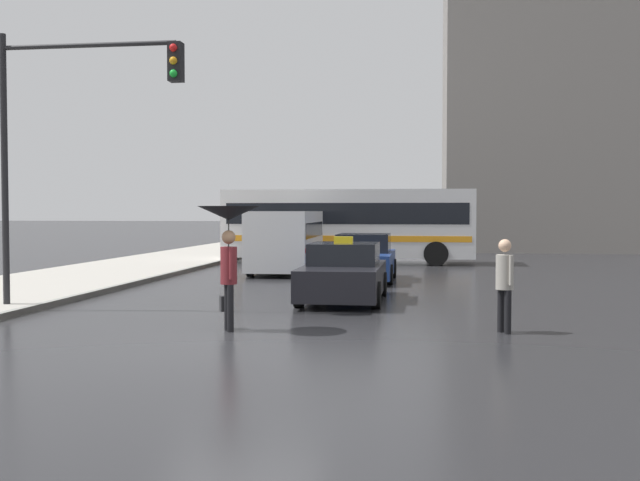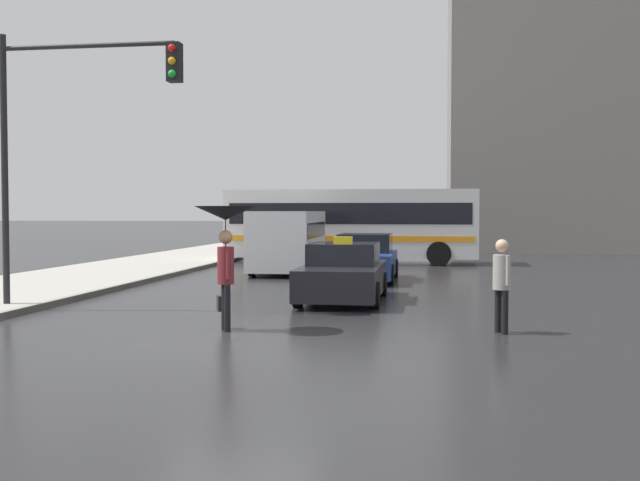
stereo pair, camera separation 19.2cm
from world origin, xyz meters
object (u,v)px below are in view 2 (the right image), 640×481
ambulance_van (288,238)px  traffic_light (72,117)px  taxi (343,274)px  pedestrian_with_umbrella (225,229)px  sedan_red (365,259)px  city_bus (351,222)px  pedestrian_man (502,278)px

ambulance_van → traffic_light: traffic_light is taller
ambulance_van → traffic_light: 11.36m
ambulance_van → traffic_light: size_ratio=0.89×
taxi → pedestrian_with_umbrella: pedestrian_with_umbrella is taller
taxi → pedestrian_with_umbrella: 5.11m
sedan_red → ambulance_van: (-2.91, 2.61, 0.54)m
pedestrian_with_umbrella → traffic_light: traffic_light is taller
ambulance_van → pedestrian_with_umbrella: size_ratio=2.37×
city_bus → ambulance_van: bearing=-17.8°
pedestrian_with_umbrella → sedan_red: bearing=-36.4°
city_bus → sedan_red: bearing=9.6°
pedestrian_with_umbrella → pedestrian_man: (4.83, 0.46, -0.85)m
ambulance_van → pedestrian_man: size_ratio=3.20×
ambulance_van → taxi: bearing=108.3°
sedan_red → ambulance_van: ambulance_van is taller
pedestrian_man → city_bus: bearing=167.7°
pedestrian_man → taxi: bearing=-169.2°
taxi → pedestrian_man: pedestrian_man is taller
sedan_red → taxi: bearing=89.6°
city_bus → pedestrian_man: 17.88m
taxi → city_bus: bearing=-84.7°
taxi → sedan_red: 5.34m
taxi → traffic_light: (-5.42, -2.72, 3.48)m
taxi → sedan_red: size_ratio=0.99×
city_bus → traffic_light: 16.48m
traffic_light → pedestrian_man: bearing=-10.1°
sedan_red → pedestrian_man: (3.25, -9.61, 0.31)m
taxi → sedan_red: bearing=-90.4°
pedestrian_with_umbrella → traffic_light: 4.93m
pedestrian_with_umbrella → ambulance_van: bearing=-21.5°
sedan_red → pedestrian_man: pedestrian_man is taller
ambulance_van → traffic_light: (-2.55, -10.68, 2.92)m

